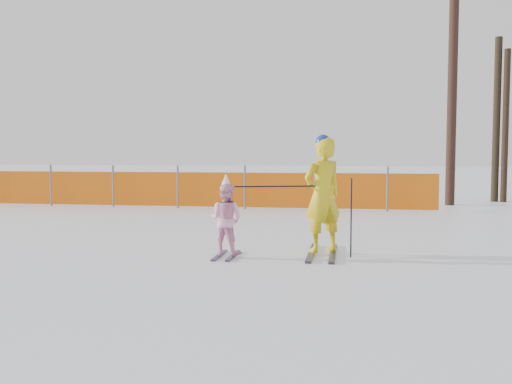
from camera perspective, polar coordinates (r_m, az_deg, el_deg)
ground at (r=8.69m, az=-0.53°, el=-6.82°), size 120.00×120.00×0.00m
adult at (r=9.12m, az=6.69°, el=-0.29°), size 0.79×1.67×1.91m
child at (r=8.91m, az=-3.01°, el=-2.68°), size 0.64×0.89×1.30m
ski_poles at (r=8.93m, az=5.60°, el=-0.97°), size 1.82×0.40×1.23m
safety_fence at (r=17.29m, az=-12.17°, el=0.35°), size 17.40×0.06×1.25m
tree_trunks at (r=19.48m, az=21.15°, el=7.66°), size 2.17×1.78×6.61m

